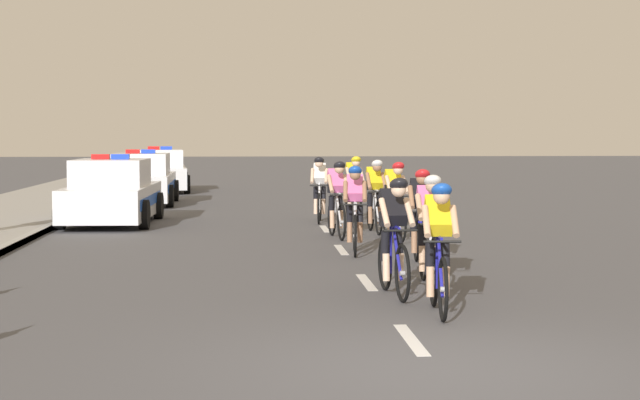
{
  "coord_description": "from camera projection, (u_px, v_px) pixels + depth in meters",
  "views": [
    {
      "loc": [
        -1.62,
        -8.93,
        2.09
      ],
      "look_at": [
        -0.59,
        6.16,
        1.1
      ],
      "focal_mm": 58.2,
      "sensor_mm": 36.0,
      "label": 1
    }
  ],
  "objects": [
    {
      "name": "ground_plane",
      "position": [
        434.0,
        370.0,
        9.14
      ],
      "size": [
        160.0,
        160.0,
        0.0
      ],
      "primitive_type": "plane",
      "color": "#4C4C51"
    },
    {
      "name": "kerb_edge",
      "position": [
        55.0,
        225.0,
        22.68
      ],
      "size": [
        0.16,
        60.0,
        0.13
      ],
      "primitive_type": "cube",
      "color": "#9E9E99",
      "rests_on": "ground"
    },
    {
      "name": "lane_markings_centre",
      "position": [
        366.0,
        282.0,
        14.45
      ],
      "size": [
        0.14,
        17.6,
        0.01
      ],
      "color": "white",
      "rests_on": "ground"
    },
    {
      "name": "cyclist_lead",
      "position": [
        439.0,
        246.0,
        11.87
      ],
      "size": [
        0.44,
        1.72,
        1.56
      ],
      "color": "black",
      "rests_on": "ground"
    },
    {
      "name": "cyclist_second",
      "position": [
        394.0,
        235.0,
        13.16
      ],
      "size": [
        0.44,
        1.72,
        1.56
      ],
      "color": "black",
      "rests_on": "ground"
    },
    {
      "name": "cyclist_third",
      "position": [
        429.0,
        229.0,
        14.05
      ],
      "size": [
        0.42,
        1.72,
        1.56
      ],
      "color": "black",
      "rests_on": "ground"
    },
    {
      "name": "cyclist_fourth",
      "position": [
        420.0,
        216.0,
        16.19
      ],
      "size": [
        0.43,
        1.72,
        1.56
      ],
      "color": "black",
      "rests_on": "ground"
    },
    {
      "name": "cyclist_fifth",
      "position": [
        355.0,
        208.0,
        17.74
      ],
      "size": [
        0.44,
        1.72,
        1.56
      ],
      "color": "black",
      "rests_on": "ground"
    },
    {
      "name": "cyclist_sixth",
      "position": [
        395.0,
        200.0,
        19.96
      ],
      "size": [
        0.45,
        1.72,
        1.56
      ],
      "color": "black",
      "rests_on": "ground"
    },
    {
      "name": "cyclist_seventh",
      "position": [
        375.0,
        195.0,
        21.44
      ],
      "size": [
        0.43,
        1.72,
        1.56
      ],
      "color": "black",
      "rests_on": "ground"
    },
    {
      "name": "cyclist_eighth",
      "position": [
        337.0,
        198.0,
        20.4
      ],
      "size": [
        0.45,
        1.72,
        1.56
      ],
      "color": "black",
      "rests_on": "ground"
    },
    {
      "name": "cyclist_ninth",
      "position": [
        319.0,
        189.0,
        23.92
      ],
      "size": [
        0.45,
        1.72,
        1.56
      ],
      "color": "black",
      "rests_on": "ground"
    },
    {
      "name": "cyclist_tenth",
      "position": [
        354.0,
        187.0,
        24.55
      ],
      "size": [
        0.45,
        1.72,
        1.56
      ],
      "color": "black",
      "rests_on": "ground"
    },
    {
      "name": "police_car_nearest",
      "position": [
        112.0,
        194.0,
        23.56
      ],
      "size": [
        2.08,
        4.44,
        1.59
      ],
      "color": "silver",
      "rests_on": "ground"
    },
    {
      "name": "police_car_second",
      "position": [
        141.0,
        181.0,
        29.97
      ],
      "size": [
        2.06,
        4.43,
        1.59
      ],
      "color": "silver",
      "rests_on": "ground"
    },
    {
      "name": "police_car_third",
      "position": [
        160.0,
        172.0,
        36.33
      ],
      "size": [
        2.28,
        4.54,
        1.59
      ],
      "color": "silver",
      "rests_on": "ground"
    }
  ]
}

